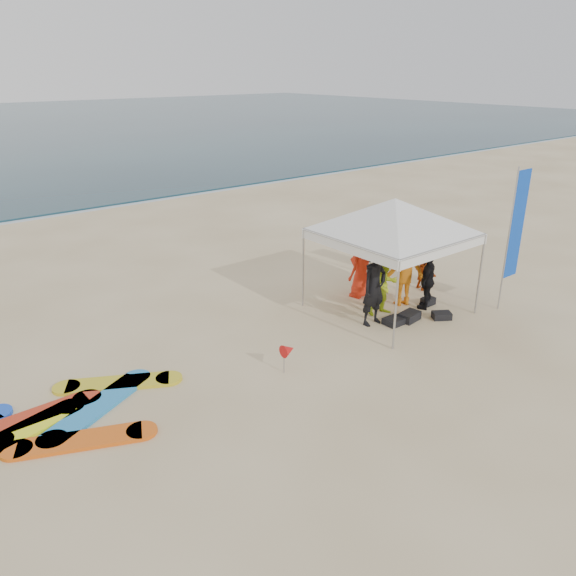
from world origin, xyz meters
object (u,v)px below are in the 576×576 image
Objects in this scene: person_black_b at (428,280)px; marker_pennant at (288,350)px; person_orange_a at (403,270)px; person_seated at (423,273)px; feather_flag at (516,226)px; person_orange_b at (361,267)px; canopy_tent at (395,199)px; surfboard_spread at (36,427)px; person_yellow at (385,285)px; person_black_a at (374,287)px.

marker_pennant is at bearing -18.40° from person_black_b.
person_black_b is (0.29, -0.58, -0.18)m from person_orange_a.
person_black_b reaches higher than marker_pennant.
feather_flag is (0.74, -2.18, 1.72)m from person_seated.
marker_pennant is at bearing 12.96° from person_orange_b.
person_orange_b is at bearing 85.93° from canopy_tent.
surfboard_spread is at bearing 177.88° from canopy_tent.
surfboard_spread is at bearing -170.13° from person_yellow.
person_orange_b is 4.62m from marker_pennant.
feather_flag is (1.75, -1.25, 1.43)m from person_black_b.
canopy_tent reaches higher than person_black_a.
person_black_b is at bearing 3.75° from marker_pennant.
person_orange_b reaches higher than person_yellow.
marker_pennant is (-4.15, -2.00, -0.37)m from person_orange_b.
person_orange_a reaches higher than person_orange_b.
surfboard_spread is (-9.41, 0.31, -0.93)m from person_orange_a.
person_black_b is 0.35× the size of canopy_tent.
person_seated is at bearing 108.87° from feather_flag.
person_black_a is 2.95m from person_seated.
person_black_b is at bearing 146.48° from person_seated.
person_black_a is 4.04m from feather_flag.
feather_flag reaches higher than marker_pennant.
person_black_b is 2.58m from feather_flag.
person_black_a is at bearing 41.69° from person_orange_b.
marker_pennant is at bearing -155.62° from person_yellow.
surfboard_spread is at bearing 169.41° from feather_flag.
marker_pennant is (-6.67, 0.93, -1.71)m from feather_flag.
person_yellow is 1.67× the size of person_seated.
person_orange_a is at bearing 138.08° from feather_flag.
feather_flag is at bearing 122.30° from person_black_b.
person_orange_a is (0.88, 0.15, 0.15)m from person_yellow.
person_seated is 0.22× the size of canopy_tent.
feather_flag reaches higher than canopy_tent.
person_black_a is 0.52× the size of feather_flag.
feather_flag is at bearing -17.02° from person_yellow.
person_orange_b is at bearing -45.89° from person_orange_a.
person_yellow is at bearing -42.48° from person_black_b.
person_yellow is 3.83m from marker_pennant.
person_orange_a is 2.08m from canopy_tent.
person_black_b is at bearing -5.86° from person_black_a.
person_orange_a is 1.23× the size of person_black_b.
person_black_b is 1.60× the size of person_seated.
marker_pennant is (-4.63, -0.90, -0.47)m from person_orange_a.
surfboard_spread is (-8.52, 0.46, -0.78)m from person_yellow.
canopy_tent is at bearing 73.21° from person_orange_b.
person_black_a reaches higher than surfboard_spread.
person_seated is 6.05m from marker_pennant.
person_orange_b is at bearing 55.08° from person_black_a.
canopy_tent is at bearing -2.12° from surfboard_spread.
person_black_b is 2.41m from canopy_tent.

